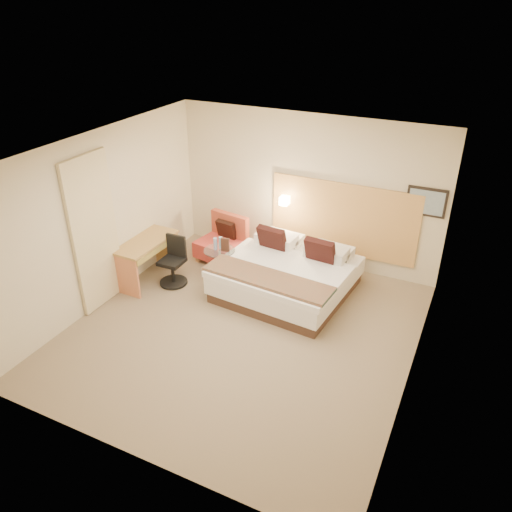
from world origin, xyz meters
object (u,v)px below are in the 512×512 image
at_px(bed, 287,275).
at_px(desk_chair, 174,265).
at_px(side_table, 220,263).
at_px(desk, 147,249).
at_px(lounge_chair, 223,243).

xyz_separation_m(bed, desk_chair, (-1.85, -0.57, 0.03)).
height_order(side_table, desk, desk).
height_order(desk, desk_chair, desk_chair).
xyz_separation_m(bed, side_table, (-1.18, -0.16, 0.01)).
distance_m(bed, desk, 2.40).
distance_m(desk, desk_chair, 0.51).
bearing_deg(lounge_chair, desk, -122.84).
xyz_separation_m(side_table, desk_chair, (-0.67, -0.41, 0.02)).
distance_m(lounge_chair, side_table, 0.77).
bearing_deg(lounge_chair, desk_chair, -107.30).
bearing_deg(side_table, bed, 7.75).
bearing_deg(desk_chair, desk, -166.45).
distance_m(side_table, desk, 1.25).
height_order(side_table, desk_chair, desk_chair).
bearing_deg(bed, desk, -163.53).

